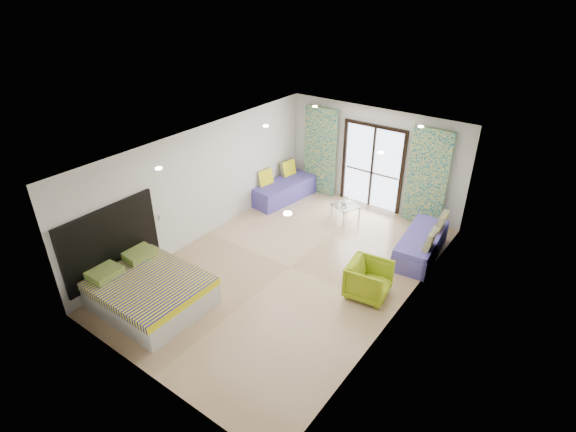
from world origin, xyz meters
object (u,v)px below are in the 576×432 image
Objects in this scene: armchair at (369,278)px; coffee_table at (346,207)px; daybed_left at (283,189)px; daybed_right at (422,244)px; bed at (149,291)px.

coffee_table is at bearing 29.83° from armchair.
daybed_right is at bearing 1.95° from daybed_left.
bed is at bearing -104.56° from coffee_table.
coffee_table is at bearing 9.17° from daybed_left.
bed is 2.75× the size of coffee_table.
daybed_left is 2.65× the size of coffee_table.
daybed_left reaches higher than armchair.
bed is at bearing -74.97° from daybed_left.
bed is at bearing -132.90° from daybed_right.
daybed_left is 4.26m from daybed_right.
daybed_left is 1.02× the size of daybed_right.
coffee_table is at bearing 162.10° from daybed_right.
daybed_right is 2.30m from coffee_table.
armchair reaches higher than coffee_table.
coffee_table is at bearing 75.44° from bed.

